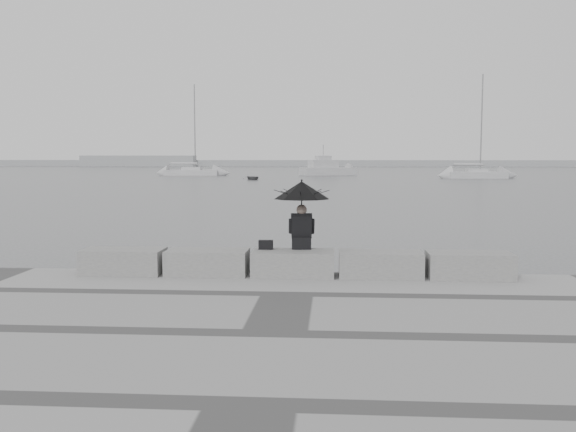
# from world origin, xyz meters

# --- Properties ---
(ground) EXTENTS (360.00, 360.00, 0.00)m
(ground) POSITION_xyz_m (0.00, 0.00, 0.00)
(ground) COLOR #45484A
(ground) RESTS_ON ground
(promenade) EXTENTS (34.00, 14.00, 0.50)m
(promenade) POSITION_xyz_m (0.00, -7.00, 0.25)
(promenade) COLOR slate
(promenade) RESTS_ON ground
(stone_block_far_left) EXTENTS (1.60, 0.80, 0.50)m
(stone_block_far_left) POSITION_xyz_m (-3.40, -0.45, 0.75)
(stone_block_far_left) COLOR slate
(stone_block_far_left) RESTS_ON promenade
(stone_block_left) EXTENTS (1.60, 0.80, 0.50)m
(stone_block_left) POSITION_xyz_m (-1.70, -0.45, 0.75)
(stone_block_left) COLOR slate
(stone_block_left) RESTS_ON promenade
(stone_block_centre) EXTENTS (1.60, 0.80, 0.50)m
(stone_block_centre) POSITION_xyz_m (0.00, -0.45, 0.75)
(stone_block_centre) COLOR slate
(stone_block_centre) RESTS_ON promenade
(stone_block_right) EXTENTS (1.60, 0.80, 0.50)m
(stone_block_right) POSITION_xyz_m (1.70, -0.45, 0.75)
(stone_block_right) COLOR slate
(stone_block_right) RESTS_ON promenade
(stone_block_far_right) EXTENTS (1.60, 0.80, 0.50)m
(stone_block_far_right) POSITION_xyz_m (3.40, -0.45, 0.75)
(stone_block_far_right) COLOR slate
(stone_block_far_right) RESTS_ON promenade
(seated_person) EXTENTS (1.13, 1.13, 1.39)m
(seated_person) POSITION_xyz_m (0.15, -0.13, 2.00)
(seated_person) COLOR black
(seated_person) RESTS_ON stone_block_centre
(bag) EXTENTS (0.28, 0.16, 0.18)m
(bag) POSITION_xyz_m (-0.56, -0.27, 1.09)
(bag) COLOR black
(bag) RESTS_ON stone_block_centre
(distant_landmass) EXTENTS (180.00, 8.00, 2.80)m
(distant_landmass) POSITION_xyz_m (-8.14, 154.51, 0.90)
(distant_landmass) COLOR #999C9E
(distant_landmass) RESTS_ON ground
(sailboat_left) EXTENTS (7.74, 2.60, 12.90)m
(sailboat_left) POSITION_xyz_m (-19.18, 77.11, 0.52)
(sailboat_left) COLOR silver
(sailboat_left) RESTS_ON ground
(sailboat_right) EXTENTS (7.42, 3.10, 12.90)m
(sailboat_right) POSITION_xyz_m (18.61, 68.36, 0.53)
(sailboat_right) COLOR silver
(sailboat_right) RESTS_ON ground
(motor_cruiser) EXTENTS (8.43, 5.84, 4.50)m
(motor_cruiser) POSITION_xyz_m (0.09, 80.70, 0.89)
(motor_cruiser) COLOR silver
(motor_cruiser) RESTS_ON ground
(dinghy) EXTENTS (3.24, 2.26, 0.50)m
(dinghy) POSITION_xyz_m (-8.61, 61.97, 0.25)
(dinghy) COLOR slate
(dinghy) RESTS_ON ground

